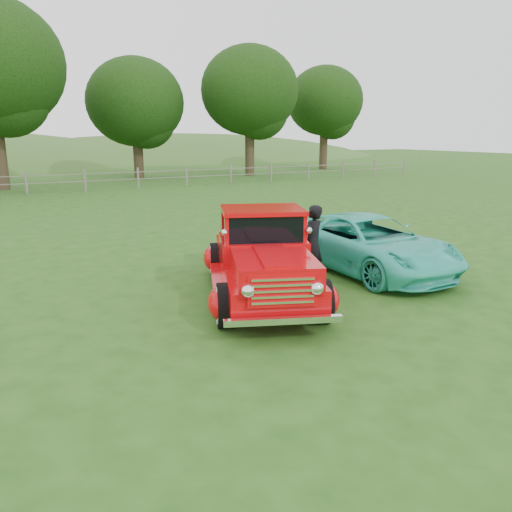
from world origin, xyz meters
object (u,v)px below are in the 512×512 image
tree_mid_east (250,91)px  teal_sedan (369,244)px  tree_near_east (135,102)px  man (312,244)px  tree_far_east (325,101)px  red_pickup (262,257)px

tree_mid_east → teal_sedan: 27.93m
tree_mid_east → teal_sedan: size_ratio=2.02×
tree_near_east → teal_sedan: tree_near_east is taller
teal_sedan → man: 1.66m
tree_mid_east → tree_near_east: bearing=166.0°
tree_far_east → teal_sedan: 34.68m
red_pickup → teal_sedan: (3.12, 0.49, -0.15)m
red_pickup → man: (1.47, 0.40, 0.04)m
red_pickup → teal_sedan: red_pickup is taller
tree_far_east → red_pickup: (-22.32, -28.90, -5.06)m
red_pickup → teal_sedan: size_ratio=1.13×
tree_near_east → red_pickup: size_ratio=1.58×
red_pickup → man: bearing=36.6°
tree_mid_east → red_pickup: size_ratio=1.79×
tree_far_east → red_pickup: bearing=-127.7°
tree_near_east → tree_far_east: bearing=3.4°
tree_mid_east → man: (-11.85, -25.50, -5.34)m
tree_mid_east → red_pickup: bearing=-117.2°
tree_mid_east → tree_far_east: (9.00, 3.00, -0.31)m
tree_mid_east → red_pickup: tree_mid_east is taller
tree_mid_east → teal_sedan: bearing=-111.9°
tree_far_east → man: size_ratio=5.28×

